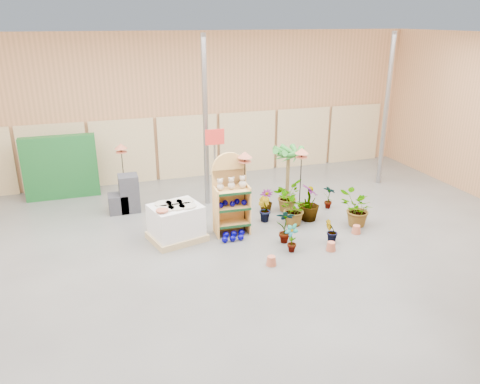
# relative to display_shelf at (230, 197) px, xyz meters

# --- Properties ---
(room) EXTENTS (15.20, 12.10, 4.70)m
(room) POSITION_rel_display_shelf_xyz_m (-0.08, -0.66, 1.33)
(room) COLOR #4F4F4C
(room) RESTS_ON ground
(display_shelf) EXTENTS (0.83, 0.54, 1.94)m
(display_shelf) POSITION_rel_display_shelf_xyz_m (0.00, 0.00, 0.00)
(display_shelf) COLOR tan
(display_shelf) RESTS_ON ground
(teddy_bears) EXTENTS (0.71, 0.18, 0.30)m
(teddy_bears) POSITION_rel_display_shelf_xyz_m (0.02, -0.09, 0.34)
(teddy_bears) COLOR #BFAC97
(teddy_bears) RESTS_ON display_shelf
(gazing_balls_shelf) EXTENTS (0.71, 0.24, 0.14)m
(gazing_balls_shelf) POSITION_rel_display_shelf_xyz_m (0.00, -0.12, -0.12)
(gazing_balls_shelf) COLOR #020070
(gazing_balls_shelf) RESTS_ON display_shelf
(gazing_balls_floor) EXTENTS (0.63, 0.39, 0.15)m
(gazing_balls_floor) POSITION_rel_display_shelf_xyz_m (-0.07, -0.45, -0.81)
(gazing_balls_floor) COLOR #020070
(gazing_balls_floor) RESTS_ON ground
(pallet_stack) EXTENTS (1.40, 1.26, 0.88)m
(pallet_stack) POSITION_rel_display_shelf_xyz_m (-1.32, -0.05, -0.46)
(pallet_stack) COLOR tan
(pallet_stack) RESTS_ON ground
(charcoal_planters) EXTENTS (0.80, 0.50, 1.00)m
(charcoal_planters) POSITION_rel_display_shelf_xyz_m (-2.28, 2.02, -0.47)
(charcoal_planters) COLOR #29292E
(charcoal_planters) RESTS_ON ground
(trellis_stock) EXTENTS (2.00, 0.30, 1.80)m
(trellis_stock) POSITION_rel_display_shelf_xyz_m (-3.88, 3.63, 0.01)
(trellis_stock) COLOR #155420
(trellis_stock) RESTS_ON ground
(offer_sign) EXTENTS (0.50, 0.08, 2.20)m
(offer_sign) POSITION_rel_display_shelf_xyz_m (0.02, 1.41, 0.68)
(offer_sign) COLOR gray
(offer_sign) RESTS_ON ground
(bird_table_front) EXTENTS (0.34, 0.34, 1.97)m
(bird_table_front) POSITION_rel_display_shelf_xyz_m (0.34, -0.04, 0.94)
(bird_table_front) COLOR black
(bird_table_front) RESTS_ON ground
(bird_table_right) EXTENTS (0.34, 0.34, 1.83)m
(bird_table_right) POSITION_rel_display_shelf_xyz_m (1.94, 0.29, 0.81)
(bird_table_right) COLOR black
(bird_table_right) RESTS_ON ground
(bird_table_back) EXTENTS (0.34, 0.34, 1.68)m
(bird_table_back) POSITION_rel_display_shelf_xyz_m (-2.24, 2.74, 0.67)
(bird_table_back) COLOR black
(bird_table_back) RESTS_ON ground
(palm) EXTENTS (0.70, 0.70, 1.66)m
(palm) POSITION_rel_display_shelf_xyz_m (2.08, 1.40, 0.53)
(palm) COLOR brown
(palm) RESTS_ON ground
(potted_plant_0) EXTENTS (0.52, 0.45, 0.82)m
(potted_plant_0) POSITION_rel_display_shelf_xyz_m (1.00, -0.98, -0.48)
(potted_plant_0) COLOR #2B802A
(potted_plant_0) RESTS_ON ground
(potted_plant_2) EXTENTS (1.01, 1.01, 0.85)m
(potted_plant_2) POSITION_rel_display_shelf_xyz_m (1.57, -0.17, -0.46)
(potted_plant_2) COLOR #2B802A
(potted_plant_2) RESTS_ON ground
(potted_plant_3) EXTENTS (0.58, 0.58, 0.95)m
(potted_plant_3) POSITION_rel_display_shelf_xyz_m (2.09, 0.03, -0.41)
(potted_plant_3) COLOR #2B802A
(potted_plant_3) RESTS_ON ground
(potted_plant_4) EXTENTS (0.38, 0.42, 0.65)m
(potted_plant_4) POSITION_rel_display_shelf_xyz_m (2.94, 0.56, -0.56)
(potted_plant_4) COLOR #2B802A
(potted_plant_4) RESTS_ON ground
(potted_plant_5) EXTENTS (0.39, 0.43, 0.63)m
(potted_plant_5) POSITION_rel_display_shelf_xyz_m (0.98, 0.31, -0.57)
(potted_plant_5) COLOR #2B802A
(potted_plant_5) RESTS_ON ground
(potted_plant_6) EXTENTS (0.99, 0.99, 0.83)m
(potted_plant_6) POSITION_rel_display_shelf_xyz_m (1.80, 0.77, -0.47)
(potted_plant_6) COLOR #2B802A
(potted_plant_6) RESTS_ON ground
(potted_plant_8) EXTENTS (0.32, 0.40, 0.65)m
(potted_plant_8) POSITION_rel_display_shelf_xyz_m (0.96, -1.43, -0.56)
(potted_plant_8) COLOR #2B802A
(potted_plant_8) RESTS_ON ground
(potted_plant_9) EXTENTS (0.32, 0.27, 0.56)m
(potted_plant_9) POSITION_rel_display_shelf_xyz_m (1.99, -1.32, -0.61)
(potted_plant_9) COLOR #2B802A
(potted_plant_9) RESTS_ON ground
(potted_plant_10) EXTENTS (0.87, 0.77, 0.91)m
(potted_plant_10) POSITION_rel_display_shelf_xyz_m (3.02, -0.70, -0.43)
(potted_plant_10) COLOR #2B802A
(potted_plant_10) RESTS_ON ground
(potted_plant_11) EXTENTS (0.48, 0.48, 0.61)m
(potted_plant_11) POSITION_rel_display_shelf_xyz_m (1.24, 0.85, -0.58)
(potted_plant_11) COLOR #2B802A
(potted_plant_11) RESTS_ON ground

